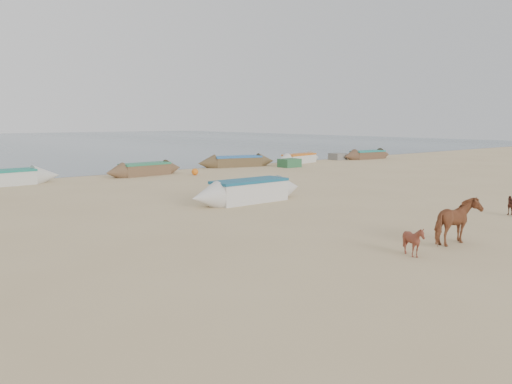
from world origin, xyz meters
The scene contains 6 objects.
ground centered at (0.00, 0.00, 0.00)m, with size 140.00×140.00×0.00m, color tan.
cow_adult centered at (2.18, -2.61, 0.68)m, with size 0.74×1.62×1.37m, color brown.
calf_front centered at (0.10, -2.58, 0.42)m, with size 0.67×0.76×0.83m, color brown.
near_canoe centered at (2.16, 7.17, 0.50)m, with size 5.98×1.26×1.01m, color silver, non-canonical shape.
waterline_canoes centered at (6.89, 20.31, 0.41)m, with size 43.38×3.54×0.88m.
beach_clutter centered at (4.90, 19.57, 0.30)m, with size 47.82×4.79×0.64m.
Camera 1 is at (-11.19, -10.06, 3.59)m, focal length 35.00 mm.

